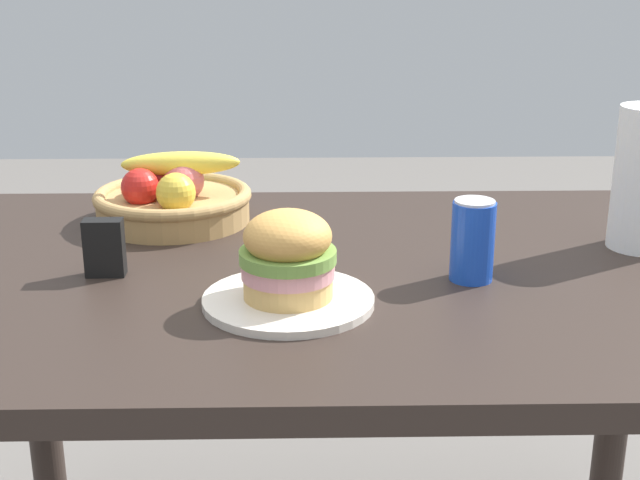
{
  "coord_description": "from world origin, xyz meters",
  "views": [
    {
      "loc": [
        -0.06,
        -1.31,
        1.23
      ],
      "look_at": [
        -0.03,
        -0.05,
        0.81
      ],
      "focal_mm": 49.14,
      "sensor_mm": 36.0,
      "label": 1
    }
  ],
  "objects_px": {
    "plate": "(288,300)",
    "sandwich": "(288,255)",
    "napkin_holder": "(104,248)",
    "soda_can": "(473,240)",
    "fruit_basket": "(173,197)"
  },
  "relations": [
    {
      "from": "plate",
      "to": "sandwich",
      "type": "bearing_deg",
      "value": -90.0
    },
    {
      "from": "sandwich",
      "to": "napkin_holder",
      "type": "height_order",
      "value": "sandwich"
    },
    {
      "from": "sandwich",
      "to": "napkin_holder",
      "type": "bearing_deg",
      "value": 156.47
    },
    {
      "from": "soda_can",
      "to": "fruit_basket",
      "type": "xyz_separation_m",
      "value": [
        -0.5,
        0.31,
        -0.02
      ]
    },
    {
      "from": "sandwich",
      "to": "napkin_holder",
      "type": "distance_m",
      "value": 0.31
    },
    {
      "from": "plate",
      "to": "fruit_basket",
      "type": "height_order",
      "value": "fruit_basket"
    },
    {
      "from": "soda_can",
      "to": "napkin_holder",
      "type": "xyz_separation_m",
      "value": [
        -0.56,
        0.03,
        -0.02
      ]
    },
    {
      "from": "fruit_basket",
      "to": "napkin_holder",
      "type": "height_order",
      "value": "fruit_basket"
    },
    {
      "from": "plate",
      "to": "napkin_holder",
      "type": "height_order",
      "value": "napkin_holder"
    },
    {
      "from": "soda_can",
      "to": "sandwich",
      "type": "bearing_deg",
      "value": -161.39
    },
    {
      "from": "plate",
      "to": "napkin_holder",
      "type": "distance_m",
      "value": 0.31
    },
    {
      "from": "fruit_basket",
      "to": "sandwich",
      "type": "bearing_deg",
      "value": -61.55
    },
    {
      "from": "soda_can",
      "to": "fruit_basket",
      "type": "bearing_deg",
      "value": 148.16
    },
    {
      "from": "plate",
      "to": "soda_can",
      "type": "xyz_separation_m",
      "value": [
        0.28,
        0.09,
        0.06
      ]
    },
    {
      "from": "sandwich",
      "to": "plate",
      "type": "bearing_deg",
      "value": 90.0
    }
  ]
}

